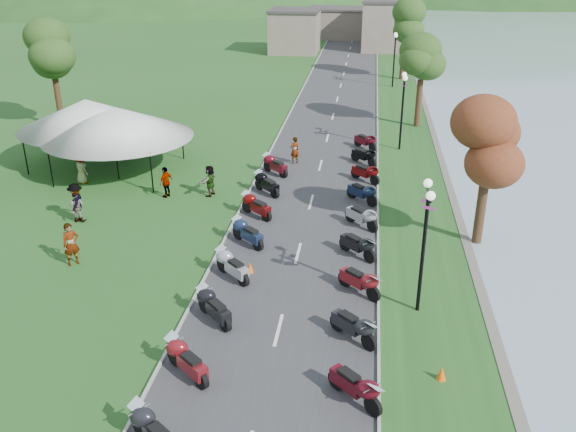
{
  "coord_description": "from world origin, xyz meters",
  "views": [
    {
      "loc": [
        2.74,
        -2.02,
        12.59
      ],
      "look_at": [
        -0.6,
        23.13,
        1.3
      ],
      "focal_mm": 38.0,
      "sensor_mm": 36.0,
      "label": 1
    }
  ],
  "objects_px": {
    "vendor_tent_main": "(119,140)",
    "pedestrian_c": "(79,220)",
    "pedestrian_a": "(74,264)",
    "pedestrian_b": "(79,221)"
  },
  "relations": [
    {
      "from": "vendor_tent_main",
      "to": "pedestrian_a",
      "type": "bearing_deg",
      "value": -78.5
    },
    {
      "from": "vendor_tent_main",
      "to": "pedestrian_c",
      "type": "distance_m",
      "value": 7.4
    },
    {
      "from": "vendor_tent_main",
      "to": "pedestrian_a",
      "type": "distance_m",
      "value": 11.88
    },
    {
      "from": "vendor_tent_main",
      "to": "pedestrian_b",
      "type": "xyz_separation_m",
      "value": [
        0.52,
        -7.17,
        -2.0
      ]
    },
    {
      "from": "vendor_tent_main",
      "to": "pedestrian_a",
      "type": "xyz_separation_m",
      "value": [
        2.34,
        -11.48,
        -2.0
      ]
    },
    {
      "from": "vendor_tent_main",
      "to": "pedestrian_a",
      "type": "height_order",
      "value": "vendor_tent_main"
    },
    {
      "from": "pedestrian_b",
      "to": "pedestrian_c",
      "type": "bearing_deg",
      "value": -87.26
    },
    {
      "from": "pedestrian_c",
      "to": "vendor_tent_main",
      "type": "bearing_deg",
      "value": 171.44
    },
    {
      "from": "vendor_tent_main",
      "to": "pedestrian_b",
      "type": "relative_size",
      "value": 3.71
    },
    {
      "from": "vendor_tent_main",
      "to": "pedestrian_c",
      "type": "relative_size",
      "value": 3.0
    }
  ]
}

